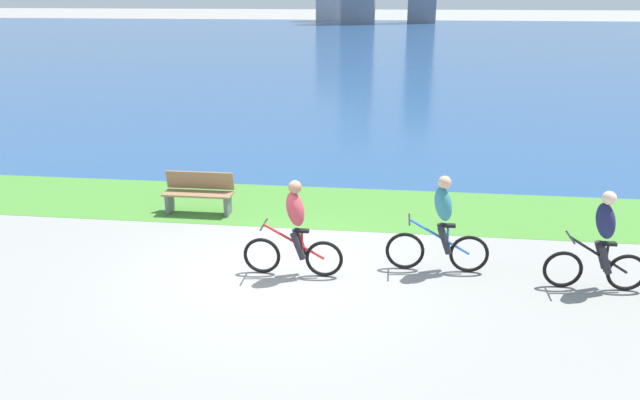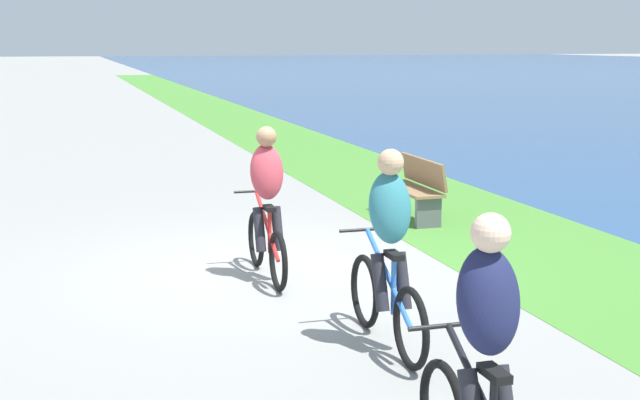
# 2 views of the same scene
# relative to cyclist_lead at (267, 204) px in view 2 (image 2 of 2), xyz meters

# --- Properties ---
(ground_plane) EXTENTS (300.00, 300.00, 0.00)m
(ground_plane) POSITION_rel_cyclist_lead_xyz_m (-0.33, 0.11, -0.84)
(ground_plane) COLOR gray
(grass_strip_bayside) EXTENTS (120.00, 2.84, 0.01)m
(grass_strip_bayside) POSITION_rel_cyclist_lead_xyz_m (-0.33, 3.55, -0.83)
(grass_strip_bayside) COLOR #478433
(grass_strip_bayside) RESTS_ON ground
(cyclist_lead) EXTENTS (1.71, 0.52, 1.68)m
(cyclist_lead) POSITION_rel_cyclist_lead_xyz_m (0.00, 0.00, 0.00)
(cyclist_lead) COLOR black
(cyclist_lead) RESTS_ON ground
(cyclist_trailing) EXTENTS (1.76, 0.52, 1.71)m
(cyclist_trailing) POSITION_rel_cyclist_lead_xyz_m (2.43, 0.48, 0.01)
(cyclist_trailing) COLOR black
(cyclist_trailing) RESTS_ON ground
(cyclist_distant_rear) EXTENTS (1.62, 0.52, 1.67)m
(cyclist_distant_rear) POSITION_rel_cyclist_lead_xyz_m (4.93, 0.09, -0.00)
(cyclist_distant_rear) COLOR black
(cyclist_distant_rear) RESTS_ON ground
(bench_near_path) EXTENTS (1.50, 0.47, 0.90)m
(bench_near_path) POSITION_rel_cyclist_lead_xyz_m (-2.58, 2.82, -0.39)
(bench_near_path) COLOR olive
(bench_near_path) RESTS_ON ground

